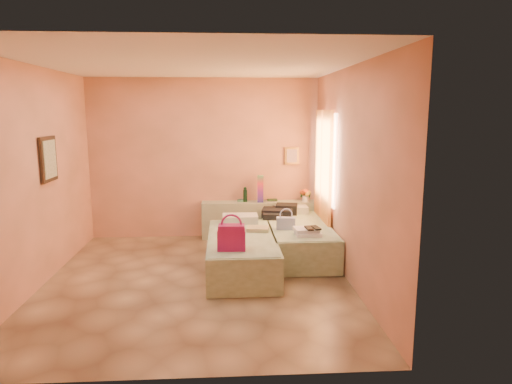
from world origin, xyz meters
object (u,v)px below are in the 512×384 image
headboard_ledge (260,219)px  towel_stack (308,232)px  green_book (272,200)px  blue_handbag (286,223)px  water_bottle (245,195)px  flower_vase (305,194)px  bed_left (242,253)px  magenta_handbag (232,237)px  bed_right (298,239)px

headboard_ledge → towel_stack: headboard_ledge is taller
green_book → blue_handbag: same height
water_bottle → flower_vase: bearing=-3.3°
bed_left → blue_handbag: blue_handbag is taller
green_book → towel_stack: size_ratio=0.49×
blue_handbag → towel_stack: size_ratio=0.80×
headboard_ledge → water_bottle: size_ratio=8.20×
magenta_handbag → towel_stack: 1.26m
flower_vase → bed_left: bearing=-125.7°
towel_stack → water_bottle: bearing=115.6°
green_book → water_bottle: bearing=-173.8°
bed_right → towel_stack: 0.73m
flower_vase → towel_stack: flower_vase is taller
bed_left → headboard_ledge: bearing=77.1°
towel_stack → flower_vase: bearing=81.6°
bed_right → water_bottle: (-0.78, 1.05, 0.52)m
bed_left → towel_stack: towel_stack is taller
magenta_handbag → blue_handbag: magenta_handbag is taller
flower_vase → blue_handbag: 1.42m
bed_left → water_bottle: size_ratio=8.00×
flower_vase → bed_right: bearing=-105.7°
green_book → magenta_handbag: bearing=-109.1°
water_bottle → green_book: water_bottle is taller
bed_left → water_bottle: 1.78m
headboard_ledge → bed_left: (-0.38, -1.70, -0.08)m
headboard_ledge → green_book: green_book is taller
blue_handbag → headboard_ledge: bearing=110.5°
headboard_ledge → towel_stack: 1.82m
headboard_ledge → magenta_handbag: size_ratio=5.84×
towel_stack → blue_handbag: bearing=127.8°
headboard_ledge → green_book: bearing=16.5°
towel_stack → bed_left: bearing=179.1°
bed_left → blue_handbag: (0.67, 0.33, 0.34)m
headboard_ledge → blue_handbag: blue_handbag is taller
green_book → blue_handbag: bearing=-89.2°
headboard_ledge → flower_vase: size_ratio=7.52×
water_bottle → blue_handbag: (0.55, -1.37, -0.19)m
blue_handbag → water_bottle: bearing=120.4°
bed_left → flower_vase: 2.09m
bed_right → bed_left: bearing=-144.6°
green_book → bed_left: bearing=-110.6°
water_bottle → blue_handbag: size_ratio=0.90×
headboard_ledge → bed_right: 1.18m
headboard_ledge → bed_left: 1.74m
headboard_ledge → water_bottle: 0.52m
towel_stack → magenta_handbag: bearing=-150.0°
blue_handbag → green_book: bearing=101.0°
water_bottle → magenta_handbag: size_ratio=0.71×
flower_vase → green_book: bearing=167.3°
green_book → magenta_handbag: magenta_handbag is taller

